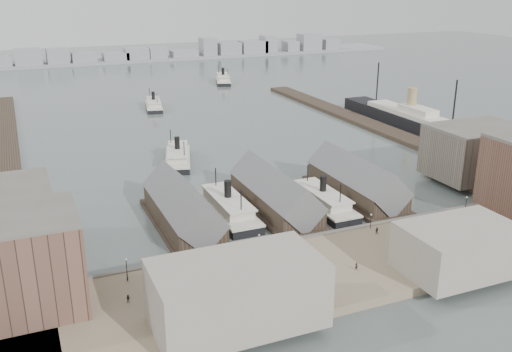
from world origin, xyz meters
name	(u,v)px	position (x,y,z in m)	size (l,w,h in m)	color
ground	(303,235)	(0.00, 0.00, 0.00)	(900.00, 900.00, 0.00)	#4A5653
quay	(346,267)	(0.00, -20.00, 1.00)	(180.00, 30.00, 2.00)	#7F6E56
seawall	(313,239)	(0.00, -5.20, 1.15)	(180.00, 1.20, 2.30)	#59544C
west_wharf	(5,155)	(-68.00, 100.00, 0.80)	(10.00, 220.00, 1.60)	#2D231C
east_wharf	(366,123)	(78.00, 90.00, 0.80)	(10.00, 180.00, 1.60)	#2D231C
ferry_shed_west	(183,210)	(-26.00, 16.88, 4.64)	(14.00, 42.00, 12.60)	#2D231C
ferry_shed_center	(275,195)	(0.00, 16.88, 4.64)	(14.00, 42.00, 12.60)	#2D231C
ferry_shed_east	(356,183)	(26.00, 16.88, 4.64)	(14.00, 42.00, 12.60)	#2D231C
warehouse_east_back	(476,152)	(68.00, 15.00, 9.50)	(28.00, 20.00, 15.00)	#60564C
street_bldg_center	(459,248)	(20.00, -32.00, 7.00)	(24.00, 16.00, 10.00)	gray
street_bldg_west	(237,293)	(-30.00, -32.00, 8.00)	(30.00, 16.00, 12.00)	gray
lamp_post_far_w	(126,264)	(-45.00, -7.00, 4.71)	(0.44, 0.44, 3.92)	black
lamp_post_near_w	(259,239)	(-15.00, -7.00, 4.71)	(0.44, 0.44, 3.92)	black
lamp_post_near_e	(371,218)	(15.00, -7.00, 4.71)	(0.44, 0.44, 3.92)	black
lamp_post_far_e	(466,201)	(45.00, -7.00, 4.71)	(0.44, 0.44, 3.92)	black
far_shore	(96,58)	(-2.07, 334.14, 3.91)	(500.00, 40.00, 15.72)	gray
ferry_docked_west	(228,207)	(-13.00, 18.65, 2.50)	(8.96, 29.87, 10.67)	black
ferry_docked_east	(322,200)	(13.00, 13.46, 2.35)	(8.44, 28.12, 10.04)	black
ferry_open_near	(178,156)	(-12.65, 69.46, 2.30)	(15.58, 28.72, 9.83)	black
ferry_open_mid	(154,105)	(0.18, 158.42, 2.09)	(11.72, 25.88, 8.91)	black
ferry_open_far	(223,79)	(56.56, 214.02, 2.28)	(15.75, 28.47, 9.74)	black
ocean_steamer	(410,119)	(92.00, 77.91, 3.71)	(11.81, 86.32, 17.26)	black
tram	(485,223)	(40.20, -18.86, 3.97)	(2.90, 10.83, 3.85)	black
horse_cart_left	(187,291)	(-35.64, -19.33, 2.77)	(4.37, 3.92, 1.45)	black
horse_cart_center	(276,275)	(-17.10, -20.45, 2.85)	(4.73, 3.76, 1.70)	black
horse_cart_right	(409,242)	(18.04, -18.31, 2.76)	(4.63, 1.86, 1.46)	black
pedestrian_0	(127,278)	(-45.40, -9.62, 2.82)	(0.60, 0.44, 1.65)	black
pedestrian_1	(128,299)	(-46.81, -17.75, 2.83)	(0.81, 0.63, 1.66)	black
pedestrian_2	(232,254)	(-21.98, -8.00, 2.81)	(1.04, 0.60, 1.61)	black
pedestrian_3	(264,290)	(-21.67, -24.88, 2.91)	(1.06, 0.44, 1.82)	black
pedestrian_4	(301,255)	(-8.32, -14.71, 2.89)	(0.87, 0.57, 1.78)	black
pedestrian_5	(356,266)	(0.26, -23.71, 2.86)	(0.63, 0.46, 1.72)	black
pedestrian_6	(377,231)	(14.59, -10.28, 2.86)	(0.84, 0.65, 1.72)	black
pedestrian_7	(449,250)	(23.57, -25.27, 2.91)	(1.18, 0.68, 1.83)	black
pedestrian_8	(473,225)	(38.46, -16.88, 2.91)	(1.07, 0.45, 1.83)	black
pedestrian_10	(270,255)	(-14.48, -12.03, 2.91)	(0.89, 0.69, 1.83)	black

